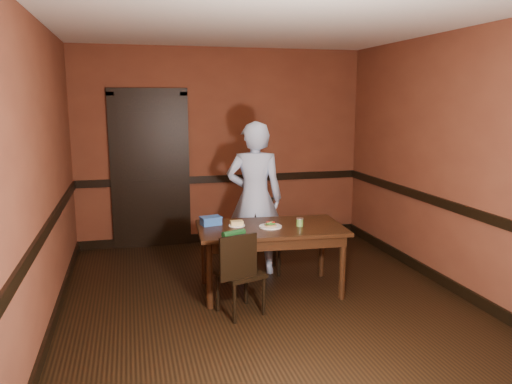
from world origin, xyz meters
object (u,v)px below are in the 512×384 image
person (255,198)px  cheese_saucer (237,224)px  chair_far (262,236)px  sandwich_plate (270,226)px  chair_near (240,272)px  sauce_jar (300,222)px  food_tub (211,221)px  dining_table (270,259)px

person → cheese_saucer: size_ratio=10.20×
chair_far → sandwich_plate: chair_far is taller
chair_far → chair_near: chair_far is taller
chair_far → sauce_jar: size_ratio=9.82×
food_tub → person: bearing=23.0°
cheese_saucer → sandwich_plate: bearing=-23.4°
person → cheese_saucer: (-0.32, -0.52, -0.16)m
person → sauce_jar: (0.31, -0.69, -0.13)m
chair_far → food_tub: 0.83m
chair_near → chair_far: bearing=-133.6°
dining_table → food_tub: bearing=164.2°
dining_table → person: size_ratio=0.85×
dining_table → food_tub: 0.74m
sauce_jar → chair_far: bearing=108.7°
chair_near → food_tub: (-0.16, 0.69, 0.34)m
dining_table → chair_far: bearing=87.2°
chair_far → food_tub: chair_far is taller
dining_table → sandwich_plate: sandwich_plate is taller
dining_table → chair_near: (-0.43, -0.47, 0.05)m
chair_near → person: bearing=-129.2°
person → cheese_saucer: person is taller
sauce_jar → person: bearing=114.2°
chair_far → sandwich_plate: bearing=-89.8°
food_tub → sauce_jar: bearing=-29.9°
person → chair_near: bearing=83.4°
sauce_jar → cheese_saucer: size_ratio=0.51×
person → food_tub: (-0.58, -0.41, -0.13)m
chair_far → cheese_saucer: 0.70m
person → dining_table: bearing=105.5°
chair_far → sandwich_plate: size_ratio=3.67×
chair_near → sauce_jar: bearing=-169.2°
chair_near → person: size_ratio=0.46×
person → food_tub: bearing=49.5°
food_tub → sandwich_plate: bearing=-35.7°
sandwich_plate → cheese_saucer: (-0.33, 0.14, 0.00)m
chair_near → food_tub: bearing=-95.1°
sauce_jar → cheese_saucer: (-0.63, 0.17, -0.02)m
sauce_jar → cheese_saucer: bearing=164.8°
cheese_saucer → food_tub: size_ratio=0.72×
chair_near → cheese_saucer: chair_near is taller
sandwich_plate → food_tub: 0.63m
person → cheese_saucer: bearing=72.2°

